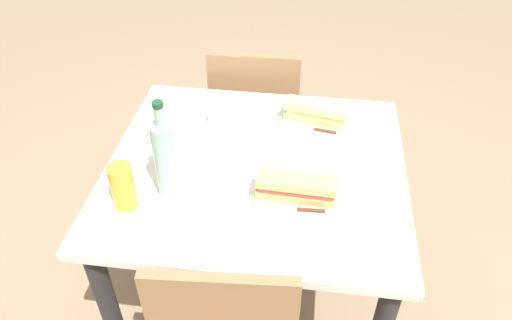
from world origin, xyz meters
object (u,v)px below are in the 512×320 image
knife_near (298,210)px  dining_table (256,192)px  beer_glass (123,187)px  chair_near (256,117)px  olive_bowl (221,116)px  baguette_sandwich_far (316,112)px  plate_far (315,122)px  plate_near (296,198)px  baguette_sandwich_near (297,188)px  knife_far (314,129)px  water_bottle (166,159)px

knife_near → dining_table: bearing=-53.9°
dining_table → beer_glass: 0.46m
chair_near → olive_bowl: 0.48m
baguette_sandwich_far → chair_near: bearing=-55.0°
dining_table → plate_far: 0.34m
plate_near → knife_near: bearing=98.7°
baguette_sandwich_near → baguette_sandwich_far: size_ratio=1.04×
dining_table → knife_far: 0.30m
baguette_sandwich_far → knife_far: bearing=89.3°
baguette_sandwich_near → plate_far: bearing=-95.6°
dining_table → olive_bowl: olive_bowl is taller
plate_far → beer_glass: beer_glass is taller
chair_near → knife_near: (-0.23, 0.83, 0.27)m
knife_far → baguette_sandwich_far: bearing=-90.7°
plate_near → knife_near: knife_near is taller
plate_near → baguette_sandwich_far: baguette_sandwich_far is taller
water_bottle → beer_glass: size_ratio=2.26×
water_bottle → olive_bowl: size_ratio=3.42×
plate_near → olive_bowl: bearing=-51.8°
baguette_sandwich_far → plate_far: bearing=180.0°
baguette_sandwich_near → dining_table: bearing=-46.1°
olive_bowl → chair_near: bearing=-100.9°
baguette_sandwich_near → olive_bowl: 0.49m
plate_near → beer_glass: (0.49, 0.09, 0.07)m
knife_near → olive_bowl: (0.31, -0.44, -0.00)m
dining_table → water_bottle: bearing=35.3°
chair_near → beer_glass: size_ratio=5.80×
plate_near → water_bottle: size_ratio=0.79×
knife_near → knife_far: (-0.03, -0.40, 0.00)m
plate_far → beer_glass: (0.53, 0.49, 0.07)m
knife_near → water_bottle: water_bottle is taller
baguette_sandwich_near → knife_far: bearing=-96.5°
beer_glass → plate_far: bearing=-137.4°
knife_near → plate_far: knife_near is taller
chair_near → knife_near: chair_near is taller
knife_far → dining_table: bearing=47.9°
plate_near → olive_bowl: size_ratio=2.71×
baguette_sandwich_far → olive_bowl: baguette_sandwich_far is taller
chair_near → knife_near: size_ratio=4.66×
knife_far → plate_near: bearing=83.5°
knife_near → baguette_sandwich_near: bearing=-81.3°
plate_far → water_bottle: 0.61m
baguette_sandwich_far → knife_far: 0.07m
baguette_sandwich_far → water_bottle: water_bottle is taller
dining_table → baguette_sandwich_near: (-0.14, 0.14, 0.17)m
olive_bowl → baguette_sandwich_near: bearing=128.2°
water_bottle → knife_near: bearing=174.8°
knife_near → beer_glass: bearing=3.4°
knife_near → baguette_sandwich_far: (-0.03, -0.46, 0.03)m
dining_table → baguette_sandwich_far: (-0.18, -0.26, 0.17)m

